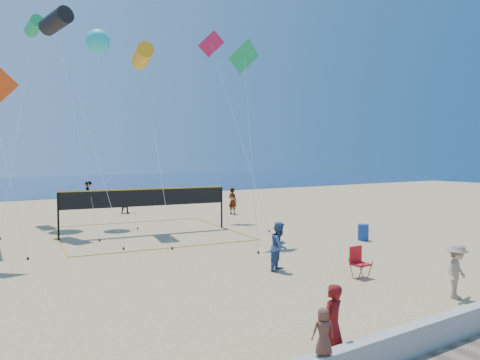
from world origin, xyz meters
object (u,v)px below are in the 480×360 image
camp_chair (358,260)px  volleyball_net (146,203)px  trash_barrel (363,232)px  woman (332,325)px

camp_chair → volleyball_net: bearing=101.4°
camp_chair → trash_barrel: bearing=40.2°
woman → camp_chair: 6.90m
woman → volleyball_net: 16.75m
woman → trash_barrel: (10.83, 8.83, -0.41)m
volleyball_net → camp_chair: bearing=-71.4°
camp_chair → trash_barrel: camp_chair is taller
woman → camp_chair: woman is taller
woman → trash_barrel: bearing=-154.4°
woman → volleyball_net: size_ratio=0.16×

